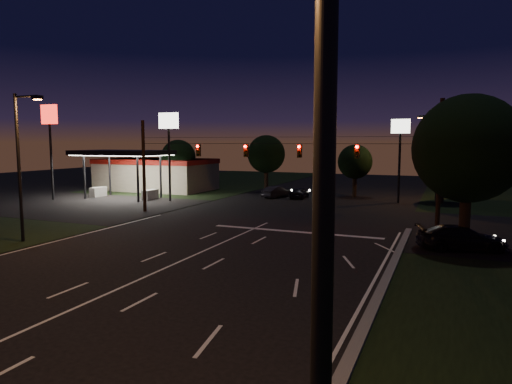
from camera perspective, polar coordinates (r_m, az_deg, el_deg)
The scene contains 23 objects.
ground at distance 22.66m, azimuth -11.81°, elevation -9.53°, with size 140.00×140.00×0.00m, color black.
cross_street_left at distance 47.34m, azimuth -20.79°, elevation -1.58°, with size 20.00×16.00×0.02m, color black.
edge_line_right at distance 13.65m, azimuth 9.17°, elevation -20.38°, with size 0.14×40.00×0.01m, color silver.
center_line at distance 18.29m, azimuth -22.85°, elevation -13.74°, with size 0.14×40.00×0.01m, color silver.
stop_bar at distance 31.48m, azimuth 4.85°, elevation -4.96°, with size 12.00×0.50×0.01m, color silver.
utility_pole_right at distance 33.45m, azimuth 21.66°, elevation -4.72°, with size 0.30×0.30×9.00m, color black.
utility_pole_left at distance 41.46m, azimuth -13.70°, elevation -2.41°, with size 0.28×0.28×8.00m, color black.
signal_span at distance 35.15m, azimuth 2.02°, elevation 5.25°, with size 24.00×0.40×1.56m.
gas_station at distance 59.37m, azimuth -12.60°, elevation 2.49°, with size 14.20×16.10×5.25m.
pole_sign_left_near at distance 47.89m, azimuth -10.84°, elevation 7.17°, with size 2.20×0.30×9.10m.
pole_sign_left_far at distance 52.65m, azimuth -24.38°, elevation 7.33°, with size 2.00×0.30×10.00m.
pole_sign_right at distance 48.10m, azimuth 17.57°, elevation 6.11°, with size 1.80×0.30×8.40m.
street_light_right_near at distance 4.18m, azimuth 4.88°, elevation -5.69°, with size 2.20×0.35×9.00m.
street_light_left at distance 30.97m, azimuth -27.26°, elevation 3.95°, with size 2.20×0.35×9.00m.
street_light_right_far at distance 49.91m, azimuth 21.46°, elevation 4.81°, with size 2.20×0.35×9.00m.
tree_right_near at distance 28.08m, azimuth 25.03°, elevation 4.78°, with size 6.00×6.00×8.76m.
tree_far_a at distance 56.89m, azimuth -9.60°, elevation 4.29°, with size 4.20×4.20×6.42m.
tree_far_b at distance 55.92m, azimuth 1.35°, elevation 4.70°, with size 4.60×4.60×6.98m.
tree_far_c at distance 51.91m, azimuth 12.32°, elevation 3.66°, with size 3.80×3.80×5.86m.
tree_far_d at distance 49.04m, azimuth 22.34°, elevation 4.27°, with size 4.80×4.80×7.30m.
car_oncoming_a at distance 50.10m, azimuth 5.44°, elevation -0.09°, with size 1.44×3.59×1.22m, color black.
car_oncoming_b at distance 50.53m, azimuth 2.61°, elevation 0.01°, with size 1.34×3.85×1.27m, color black.
car_cross at distance 28.42m, azimuth 24.33°, elevation -5.27°, with size 1.99×4.89×1.42m, color black.
Camera 1 is at (12.49, -17.89, 6.10)m, focal length 32.00 mm.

